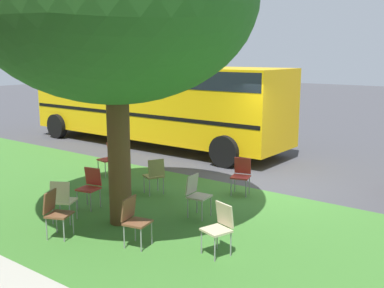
# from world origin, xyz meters

# --- Properties ---
(ground) EXTENTS (80.00, 80.00, 0.00)m
(ground) POSITION_xyz_m (0.00, 0.00, 0.00)
(ground) COLOR #424247
(grass_verge) EXTENTS (48.00, 6.00, 0.01)m
(grass_verge) POSITION_xyz_m (0.00, 3.20, 0.00)
(grass_verge) COLOR #3D752D
(grass_verge) RESTS_ON ground
(chair_0) EXTENTS (0.46, 0.45, 0.88)m
(chair_0) POSITION_xyz_m (-0.04, 2.69, 0.52)
(chair_0) COLOR #ADA393
(chair_0) RESTS_ON ground
(chair_1) EXTENTS (0.52, 0.52, 0.88)m
(chair_1) POSITION_xyz_m (-1.44, 3.93, 0.52)
(chair_1) COLOR beige
(chair_1) RESTS_ON ground
(chair_2) EXTENTS (0.52, 0.52, 0.88)m
(chair_2) POSITION_xyz_m (0.04, 0.79, 0.52)
(chair_2) COLOR #B7332D
(chair_2) RESTS_ON ground
(chair_3) EXTENTS (0.58, 0.58, 0.88)m
(chair_3) POSITION_xyz_m (2.61, 2.34, 0.52)
(chair_3) COLOR #ADA393
(chair_3) RESTS_ON ground
(chair_4) EXTENTS (0.50, 0.50, 0.88)m
(chair_4) POSITION_xyz_m (-0.06, 4.55, 0.52)
(chair_4) COLOR brown
(chair_4) RESTS_ON ground
(chair_5) EXTENTS (0.48, 0.48, 0.88)m
(chair_5) POSITION_xyz_m (3.91, 1.47, 0.52)
(chair_5) COLOR #B7332D
(chair_5) RESTS_ON ground
(chair_6) EXTENTS (0.56, 0.55, 0.88)m
(chair_6) POSITION_xyz_m (1.66, 2.08, 0.52)
(chair_6) COLOR olive
(chair_6) RESTS_ON ground
(chair_7) EXTENTS (0.56, 0.55, 0.88)m
(chair_7) POSITION_xyz_m (1.36, 5.13, 0.52)
(chair_7) COLOR brown
(chair_7) RESTS_ON ground
(chair_8) EXTENTS (0.50, 0.50, 0.88)m
(chair_8) POSITION_xyz_m (2.15, 3.64, 0.52)
(chair_8) COLOR #B7332D
(chair_8) RESTS_ON ground
(chair_9) EXTENTS (0.56, 0.57, 0.88)m
(chair_9) POSITION_xyz_m (1.84, 4.61, 0.52)
(chair_9) COLOR beige
(chair_9) RESTS_ON ground
(school_bus) EXTENTS (10.40, 2.80, 2.88)m
(school_bus) POSITION_xyz_m (5.82, -2.46, 1.76)
(school_bus) COLOR yellow
(school_bus) RESTS_ON ground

